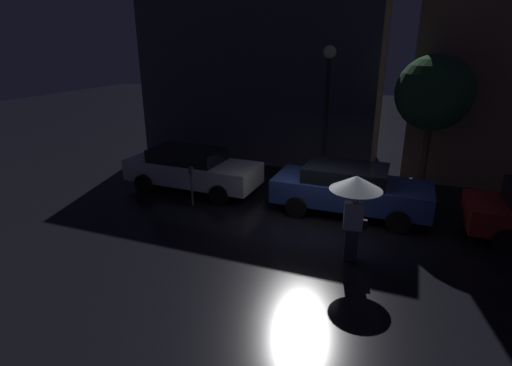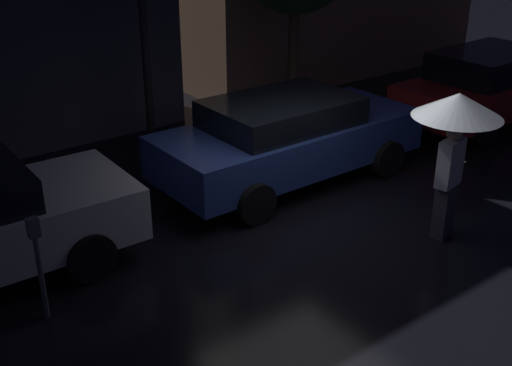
% 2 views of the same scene
% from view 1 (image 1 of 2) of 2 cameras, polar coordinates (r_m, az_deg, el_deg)
% --- Properties ---
extents(ground_plane, '(60.00, 60.00, 0.00)m').
position_cam_1_polar(ground_plane, '(10.92, 7.11, -6.32)').
color(ground_plane, black).
extents(building_facade_left, '(9.78, 3.00, 6.46)m').
position_cam_1_polar(building_facade_left, '(17.24, 0.58, 14.56)').
color(building_facade_left, '#3D3D47').
rests_on(building_facade_left, ground).
extents(parked_car_white, '(4.50, 1.88, 1.41)m').
position_cam_1_polar(parked_car_white, '(13.46, -9.17, 2.08)').
color(parked_car_white, silver).
rests_on(parked_car_white, ground).
extents(parked_car_blue, '(4.41, 1.98, 1.40)m').
position_cam_1_polar(parked_car_blue, '(11.82, 13.25, -0.72)').
color(parked_car_blue, navy).
rests_on(parked_car_blue, ground).
extents(pedestrian_with_umbrella, '(1.14, 1.14, 2.03)m').
position_cam_1_polar(pedestrian_with_umbrella, '(8.90, 14.04, -1.26)').
color(pedestrian_with_umbrella, '#383842').
rests_on(pedestrian_with_umbrella, ground).
extents(parking_meter, '(0.12, 0.10, 1.23)m').
position_cam_1_polar(parking_meter, '(12.11, -9.21, 0.17)').
color(parking_meter, '#4C5154').
rests_on(parking_meter, ground).
extents(street_lamp_near, '(0.41, 0.41, 4.63)m').
position_cam_1_polar(street_lamp_near, '(13.61, 10.18, 12.68)').
color(street_lamp_near, black).
rests_on(street_lamp_near, ground).
extents(street_tree, '(2.26, 2.26, 4.42)m').
position_cam_1_polar(street_tree, '(13.31, 24.06, 11.61)').
color(street_tree, '#473323').
rests_on(street_tree, ground).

